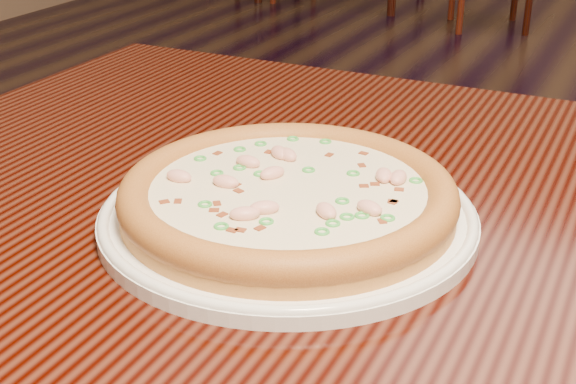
% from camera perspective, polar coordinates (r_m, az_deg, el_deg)
% --- Properties ---
extents(hero_table, '(1.20, 0.80, 0.75)m').
position_cam_1_polar(hero_table, '(0.74, 10.19, -9.27)').
color(hero_table, black).
rests_on(hero_table, ground).
extents(plate, '(0.32, 0.32, 0.02)m').
position_cam_1_polar(plate, '(0.68, 0.00, -1.62)').
color(plate, white).
rests_on(plate, hero_table).
extents(pizza, '(0.29, 0.29, 0.03)m').
position_cam_1_polar(pizza, '(0.68, 0.00, -0.22)').
color(pizza, '#BC8740').
rests_on(pizza, plate).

